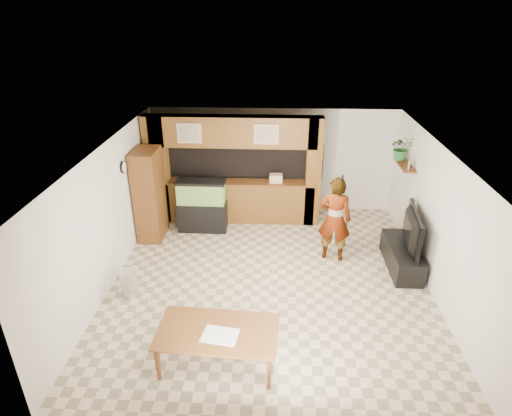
# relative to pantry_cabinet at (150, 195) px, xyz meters

# --- Properties ---
(floor) EXTENTS (6.50, 6.50, 0.00)m
(floor) POSITION_rel_pantry_cabinet_xyz_m (2.70, -1.61, -1.03)
(floor) COLOR #D0B290
(floor) RESTS_ON ground
(ceiling) EXTENTS (6.50, 6.50, 0.00)m
(ceiling) POSITION_rel_pantry_cabinet_xyz_m (2.70, -1.61, 1.57)
(ceiling) COLOR white
(ceiling) RESTS_ON wall_back
(wall_back) EXTENTS (6.00, 0.00, 6.00)m
(wall_back) POSITION_rel_pantry_cabinet_xyz_m (2.70, 1.64, 0.27)
(wall_back) COLOR silver
(wall_back) RESTS_ON floor
(wall_left) EXTENTS (0.00, 6.50, 6.50)m
(wall_left) POSITION_rel_pantry_cabinet_xyz_m (-0.30, -1.61, 0.27)
(wall_left) COLOR silver
(wall_left) RESTS_ON floor
(wall_right) EXTENTS (0.00, 6.50, 6.50)m
(wall_right) POSITION_rel_pantry_cabinet_xyz_m (5.70, -1.61, 0.27)
(wall_right) COLOR silver
(wall_right) RESTS_ON floor
(partition) EXTENTS (4.20, 0.99, 2.60)m
(partition) POSITION_rel_pantry_cabinet_xyz_m (1.75, 1.02, 0.29)
(partition) COLOR brown
(partition) RESTS_ON floor
(wall_clock) EXTENTS (0.05, 0.25, 0.25)m
(wall_clock) POSITION_rel_pantry_cabinet_xyz_m (-0.27, -0.61, 0.87)
(wall_clock) COLOR black
(wall_clock) RESTS_ON wall_left
(wall_shelf) EXTENTS (0.25, 0.90, 0.04)m
(wall_shelf) POSITION_rel_pantry_cabinet_xyz_m (5.55, 0.34, 0.67)
(wall_shelf) COLOR brown
(wall_shelf) RESTS_ON wall_right
(pantry_cabinet) EXTENTS (0.51, 0.84, 2.05)m
(pantry_cabinet) POSITION_rel_pantry_cabinet_xyz_m (0.00, 0.00, 0.00)
(pantry_cabinet) COLOR brown
(pantry_cabinet) RESTS_ON floor
(trash_can) EXTENTS (0.29, 0.29, 0.53)m
(trash_can) POSITION_rel_pantry_cabinet_xyz_m (0.16, -2.23, -0.76)
(trash_can) COLOR #B2B2B7
(trash_can) RESTS_ON floor
(aquarium) EXTENTS (1.12, 0.42, 1.25)m
(aquarium) POSITION_rel_pantry_cabinet_xyz_m (1.09, 0.34, -0.42)
(aquarium) COLOR black
(aquarium) RESTS_ON floor
(tv_stand) EXTENTS (0.54, 1.47, 0.49)m
(tv_stand) POSITION_rel_pantry_cabinet_xyz_m (5.35, -1.05, -0.78)
(tv_stand) COLOR black
(tv_stand) RESTS_ON floor
(television) EXTENTS (0.34, 1.34, 0.77)m
(television) POSITION_rel_pantry_cabinet_xyz_m (5.35, -1.05, -0.15)
(television) COLOR black
(television) RESTS_ON tv_stand
(photo_frame) EXTENTS (0.07, 0.15, 0.20)m
(photo_frame) POSITION_rel_pantry_cabinet_xyz_m (5.55, 0.06, 0.79)
(photo_frame) COLOR tan
(photo_frame) RESTS_ON wall_shelf
(potted_plant) EXTENTS (0.50, 0.44, 0.55)m
(potted_plant) POSITION_rel_pantry_cabinet_xyz_m (5.52, 0.62, 0.97)
(potted_plant) COLOR #28642C
(potted_plant) RESTS_ON wall_shelf
(person) EXTENTS (0.74, 0.56, 1.82)m
(person) POSITION_rel_pantry_cabinet_xyz_m (3.99, -0.76, -0.11)
(person) COLOR tan
(person) RESTS_ON floor
(microphone) EXTENTS (0.04, 0.10, 0.16)m
(microphone) POSITION_rel_pantry_cabinet_xyz_m (4.04, -0.92, 0.84)
(microphone) COLOR black
(microphone) RESTS_ON person
(dining_table) EXTENTS (1.79, 1.07, 0.61)m
(dining_table) POSITION_rel_pantry_cabinet_xyz_m (1.98, -3.81, -0.72)
(dining_table) COLOR brown
(dining_table) RESTS_ON floor
(newspaper_a) EXTENTS (0.56, 0.44, 0.01)m
(newspaper_a) POSITION_rel_pantry_cabinet_xyz_m (2.04, -3.87, -0.41)
(newspaper_a) COLOR silver
(newspaper_a) RESTS_ON dining_table
(counter_box) EXTENTS (0.30, 0.20, 0.20)m
(counter_box) POSITION_rel_pantry_cabinet_xyz_m (2.79, 0.84, 0.11)
(counter_box) COLOR tan
(counter_box) RESTS_ON partition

